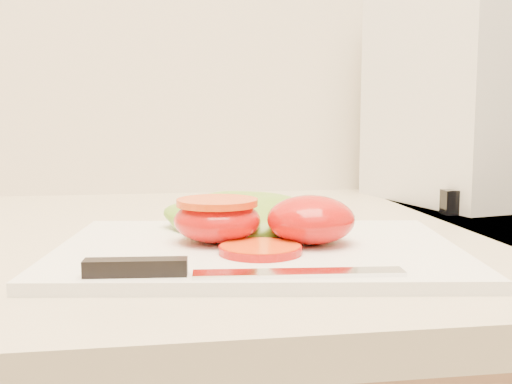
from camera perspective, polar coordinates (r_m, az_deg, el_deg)
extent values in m
cube|color=#BCB193|center=(0.69, 4.23, -4.47)|extent=(3.92, 0.65, 0.03)
cube|color=white|center=(0.56, 0.16, -5.22)|extent=(0.38, 0.30, 0.01)
ellipsoid|color=red|center=(0.56, 4.89, -2.46)|extent=(0.08, 0.08, 0.04)
ellipsoid|color=red|center=(0.57, -3.46, -2.55)|extent=(0.08, 0.08, 0.04)
cylinder|color=red|center=(0.56, -3.47, -0.92)|extent=(0.07, 0.07, 0.01)
cylinder|color=#EB5618|center=(0.52, 0.39, -5.12)|extent=(0.07, 0.07, 0.01)
ellipsoid|color=olive|center=(0.63, -1.24, -2.03)|extent=(0.19, 0.16, 0.03)
ellipsoid|color=olive|center=(0.63, 2.66, -2.14)|extent=(0.15, 0.14, 0.03)
cube|color=silver|center=(0.46, 3.85, -7.20)|extent=(0.15, 0.03, 0.00)
cube|color=black|center=(0.46, -10.65, -6.60)|extent=(0.07, 0.02, 0.01)
cube|color=silver|center=(0.95, 18.53, 8.32)|extent=(0.25, 0.29, 0.30)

